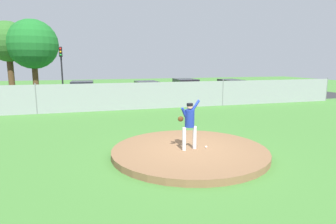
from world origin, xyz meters
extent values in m
plane|color=#427A33|center=(0.00, 6.00, 0.00)|extent=(80.00, 80.00, 0.00)
cube|color=#2B2B2D|center=(0.00, 14.50, 0.00)|extent=(44.00, 7.00, 0.01)
cylinder|color=brown|center=(0.00, 0.00, 0.11)|extent=(5.38, 5.38, 0.22)
cylinder|color=silver|center=(-0.25, -0.14, 0.61)|extent=(0.13, 0.13, 0.79)
cylinder|color=silver|center=(0.15, -0.06, 0.61)|extent=(0.13, 0.13, 0.79)
cylinder|color=navy|center=(-0.05, -0.10, 1.30)|extent=(0.32, 0.32, 0.60)
cylinder|color=navy|center=(0.13, -0.10, 1.69)|extent=(0.40, 0.16, 0.47)
cylinder|color=navy|center=(-0.23, -0.10, 1.46)|extent=(0.29, 0.14, 0.46)
ellipsoid|color=#4C2D14|center=(-0.35, -0.05, 1.29)|extent=(0.20, 0.12, 0.18)
sphere|color=tan|center=(-0.05, -0.10, 1.70)|extent=(0.20, 0.20, 0.20)
cylinder|color=black|center=(-0.05, -0.10, 1.77)|extent=(0.21, 0.21, 0.09)
sphere|color=white|center=(0.58, -0.11, 0.25)|extent=(0.07, 0.07, 0.07)
cube|color=gray|center=(0.00, 10.00, 0.91)|extent=(31.64, 0.03, 1.82)
cylinder|color=slate|center=(-6.33, 10.00, 0.96)|extent=(0.07, 0.07, 1.92)
cylinder|color=slate|center=(6.33, 10.00, 0.96)|extent=(0.07, 0.07, 1.92)
cylinder|color=slate|center=(15.82, 10.00, 0.96)|extent=(0.07, 0.07, 1.92)
cube|color=#146066|center=(1.48, 14.12, 0.67)|extent=(1.87, 4.34, 0.71)
cube|color=black|center=(1.48, 14.12, 1.33)|extent=(1.71, 2.39, 0.60)
cylinder|color=black|center=(1.48, 15.46, 0.32)|extent=(1.91, 0.65, 0.64)
cylinder|color=black|center=(1.49, 12.77, 0.32)|extent=(1.91, 0.65, 0.64)
cube|color=slate|center=(9.59, 14.79, 0.67)|extent=(1.79, 4.58, 0.71)
cube|color=black|center=(9.59, 14.79, 1.31)|extent=(1.64, 2.52, 0.57)
cylinder|color=black|center=(9.59, 16.21, 0.32)|extent=(1.84, 0.64, 0.64)
cylinder|color=black|center=(9.59, 13.37, 0.32)|extent=(1.84, 0.64, 0.64)
cube|color=#B7BABF|center=(-3.61, 14.37, 0.67)|extent=(1.98, 4.21, 0.70)
cube|color=black|center=(-3.61, 14.37, 1.36)|extent=(1.75, 2.34, 0.69)
cylinder|color=black|center=(-3.55, 15.65, 0.32)|extent=(1.89, 0.72, 0.64)
cylinder|color=black|center=(-3.66, 13.09, 0.32)|extent=(1.89, 0.72, 0.64)
cube|color=#A81919|center=(5.06, 14.65, 0.70)|extent=(2.00, 4.68, 0.76)
cube|color=black|center=(5.06, 14.65, 1.41)|extent=(1.78, 2.60, 0.65)
cylinder|color=black|center=(5.11, 16.08, 0.32)|extent=(1.93, 0.70, 0.64)
cylinder|color=black|center=(5.02, 13.22, 0.32)|extent=(1.93, 0.70, 0.64)
cone|color=orange|center=(-5.26, 12.65, 0.28)|extent=(0.32, 0.32, 0.55)
cube|color=black|center=(-5.26, 12.65, 0.02)|extent=(0.40, 0.40, 0.03)
cylinder|color=black|center=(-5.40, 19.14, 2.27)|extent=(0.14, 0.14, 4.54)
cube|color=black|center=(-5.40, 18.96, 4.09)|extent=(0.28, 0.24, 0.90)
sphere|color=red|center=(-5.40, 18.84, 4.36)|extent=(0.18, 0.18, 0.18)
sphere|color=orange|center=(-5.40, 18.84, 4.09)|extent=(0.18, 0.18, 0.18)
sphere|color=green|center=(-5.40, 18.84, 3.82)|extent=(0.18, 0.18, 0.18)
cylinder|color=#4C331E|center=(-10.35, 22.34, 1.89)|extent=(0.57, 0.57, 3.78)
sphere|color=#2E6425|center=(-10.35, 22.34, 5.14)|extent=(3.88, 3.88, 3.88)
cylinder|color=#4C331E|center=(-8.05, 21.58, 1.62)|extent=(0.54, 0.54, 3.23)
sphere|color=#1B6724|center=(-8.05, 21.58, 4.88)|extent=(4.71, 4.71, 4.71)
camera|label=1|loc=(-3.36, -8.91, 3.17)|focal=30.38mm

